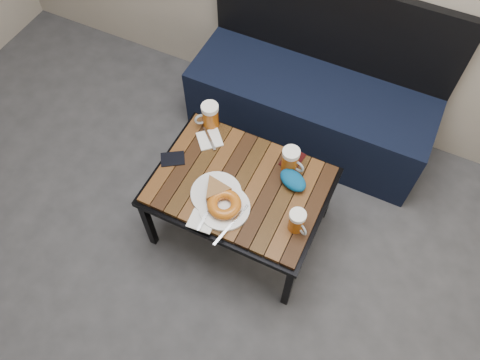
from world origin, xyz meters
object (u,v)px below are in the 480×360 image
at_px(bench, 311,104).
at_px(passport_navy, 173,159).
at_px(beer_mug_centre, 291,160).
at_px(plate_pie, 216,192).
at_px(knit_pouch, 293,180).
at_px(beer_mug_right, 297,221).
at_px(cafe_table, 240,188).
at_px(beer_mug_left, 210,115).
at_px(passport_burgundy, 292,160).
at_px(plate_bagel, 224,206).

height_order(bench, passport_navy, bench).
relative_size(beer_mug_centre, plate_pie, 0.57).
bearing_deg(beer_mug_centre, knit_pouch, -44.68).
relative_size(beer_mug_centre, beer_mug_right, 1.12).
relative_size(cafe_table, beer_mug_centre, 6.17).
bearing_deg(passport_navy, beer_mug_left, 133.66).
bearing_deg(beer_mug_right, plate_pie, -147.60).
height_order(bench, beer_mug_left, bench).
bearing_deg(beer_mug_left, plate_pie, 78.67).
bearing_deg(beer_mug_centre, passport_burgundy, 109.07).
bearing_deg(passport_navy, bench, 118.38).
height_order(beer_mug_centre, passport_burgundy, beer_mug_centre).
relative_size(beer_mug_right, plate_bagel, 0.39).
bearing_deg(knit_pouch, beer_mug_centre, 121.35).
bearing_deg(beer_mug_centre, bench, 112.90).
bearing_deg(bench, cafe_table, -96.07).
relative_size(plate_pie, passport_navy, 2.07).
relative_size(cafe_table, knit_pouch, 5.78).
bearing_deg(knit_pouch, beer_mug_right, -64.13).
height_order(beer_mug_left, passport_navy, beer_mug_left).
xyz_separation_m(cafe_table, beer_mug_right, (0.33, -0.10, 0.10)).
height_order(plate_bagel, passport_navy, plate_bagel).
bearing_deg(beer_mug_right, cafe_table, -165.31).
bearing_deg(cafe_table, passport_navy, -177.09).
distance_m(bench, plate_bagel, 0.98).
height_order(bench, plate_pie, bench).
bearing_deg(plate_pie, beer_mug_left, 121.22).
distance_m(beer_mug_left, knit_pouch, 0.54).
xyz_separation_m(bench, cafe_table, (-0.08, -0.79, 0.16)).
relative_size(plate_bagel, passport_navy, 2.68).
height_order(plate_pie, passport_burgundy, plate_pie).
height_order(beer_mug_centre, beer_mug_right, beer_mug_centre).
height_order(beer_mug_right, plate_pie, beer_mug_right).
xyz_separation_m(beer_mug_centre, plate_bagel, (-0.18, -0.34, -0.04)).
distance_m(beer_mug_centre, knit_pouch, 0.10).
xyz_separation_m(cafe_table, passport_burgundy, (0.18, 0.23, 0.05)).
xyz_separation_m(bench, passport_navy, (-0.44, -0.81, 0.20)).
xyz_separation_m(beer_mug_left, plate_bagel, (0.29, -0.41, -0.04)).
relative_size(beer_mug_centre, knit_pouch, 0.94).
bearing_deg(beer_mug_centre, plate_pie, -117.29).
relative_size(beer_mug_left, knit_pouch, 0.97).
bearing_deg(bench, plate_pie, -99.99).
relative_size(bench, plate_pie, 5.82).
bearing_deg(beer_mug_right, bench, 137.37).
bearing_deg(plate_bagel, passport_navy, 158.71).
height_order(cafe_table, beer_mug_right, beer_mug_right).
relative_size(plate_pie, knit_pouch, 1.66).
xyz_separation_m(passport_burgundy, knit_pouch, (0.05, -0.13, 0.03)).
bearing_deg(cafe_table, beer_mug_centre, 45.65).
distance_m(bench, passport_burgundy, 0.60).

